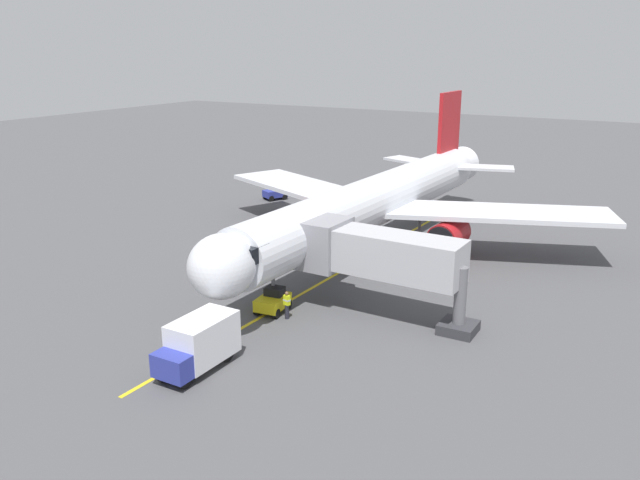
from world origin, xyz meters
name	(u,v)px	position (x,y,z in m)	size (l,w,h in m)	color
ground_plane	(362,250)	(0.00, 0.00, 0.00)	(220.00, 220.00, 0.00)	#4C4C4F
apron_lead_in_line	(337,274)	(-0.97, 6.04, 0.01)	(0.24, 40.00, 0.01)	yellow
airplane	(376,202)	(-0.98, -0.24, 4.00)	(34.79, 40.29, 11.50)	silver
jet_bridge	(371,253)	(-6.01, 11.20, 3.76)	(11.44, 3.28, 5.40)	#B7B7BC
ground_crew_marshaller	(287,305)	(-2.17, 14.51, 0.89)	(0.44, 0.33, 1.71)	#23232D
tug_near_nose	(273,301)	(-0.86, 14.03, 0.70)	(1.79, 2.45, 1.50)	yellow
tug_portside	(275,193)	(15.91, -11.56, 0.70)	(2.41, 2.74, 1.50)	#2D3899
box_truck_starboard_side	(198,344)	(-1.76, 22.07, 1.39)	(2.03, 4.62, 2.62)	#2D3899
tug_rear_apron	(238,271)	(4.34, 10.62, 0.70)	(2.01, 2.58, 1.50)	#2D3899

